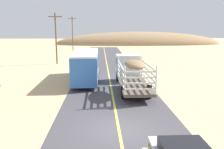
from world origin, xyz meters
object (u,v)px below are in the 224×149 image
(power_pole_mid, at_px, (56,37))
(power_pole_far, at_px, (73,32))
(bus, at_px, (86,65))
(livestock_truck, at_px, (130,68))

(power_pole_mid, distance_m, power_pole_far, 23.63)
(bus, distance_m, power_pole_far, 37.12)
(power_pole_mid, xyz_separation_m, power_pole_far, (0.00, 23.63, 0.29))
(livestock_truck, distance_m, power_pole_mid, 18.72)
(livestock_truck, bearing_deg, power_pole_mid, 123.02)
(livestock_truck, height_order, bus, bus)
(livestock_truck, xyz_separation_m, bus, (-4.56, 2.59, -0.04))
(bus, xyz_separation_m, power_pole_mid, (-5.55, 12.96, 2.62))
(bus, height_order, power_pole_mid, power_pole_mid)
(livestock_truck, xyz_separation_m, power_pole_far, (-10.11, 39.18, 2.87))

